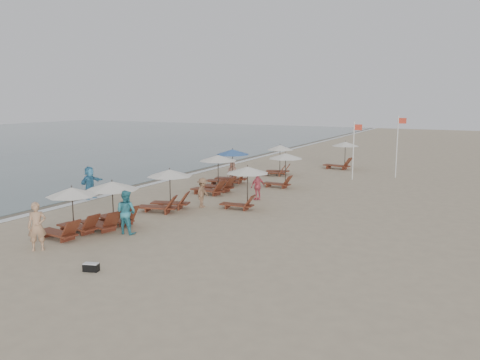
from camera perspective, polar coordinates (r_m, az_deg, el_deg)
The scene contains 21 objects.
ground at distance 19.80m, azimuth -0.73°, elevation -7.20°, with size 160.00×160.00×0.00m, color tan.
wet_sand_band at distance 34.73m, azimuth -11.22°, elevation -0.09°, with size 3.20×140.00×0.01m, color #6B5E4C.
foam_line at distance 33.94m, azimuth -9.50°, elevation -0.25°, with size 0.50×140.00×0.02m, color white.
lounger_station_0 at distance 21.48m, azimuth -19.43°, elevation -3.67°, with size 2.51×2.07×2.10m.
lounger_station_1 at distance 22.38m, azimuth -15.14°, elevation -2.77°, with size 2.76×2.42×2.11m.
lounger_station_2 at distance 25.19m, azimuth -8.64°, elevation -1.16°, with size 2.70×2.44×2.15m.
lounger_station_3 at distance 29.52m, azimuth -3.02°, elevation 0.58°, with size 2.74×2.31×2.35m.
lounger_station_4 at distance 32.60m, azimuth -1.33°, elevation 1.37°, with size 2.80×2.43×2.37m.
lounger_station_5 at distance 36.63m, azimuth 4.40°, elevation 2.34°, with size 2.37×2.19×2.27m.
inland_station_0 at distance 25.20m, azimuth 0.44°, elevation -0.11°, with size 2.53×2.24×2.22m.
inland_station_1 at distance 31.48m, azimuth 4.98°, elevation 1.73°, with size 2.58×2.24×2.22m.
inland_station_2 at distance 40.51m, azimuth 11.75°, elevation 3.07°, with size 2.88×2.24×2.22m.
beachgoer_near at distance 19.98m, azimuth -22.68°, elevation -5.03°, with size 0.68×0.45×1.86m, color tan.
beachgoer_mid_a at distance 21.25m, azimuth -13.20°, elevation -3.67°, with size 0.91×0.71×1.88m, color teal.
beachgoer_mid_b at distance 25.75m, azimuth -4.40°, elevation -1.49°, with size 1.02×0.59×1.58m, color brown.
beachgoer_far_a at distance 27.57m, azimuth 2.09°, elevation -0.73°, with size 0.93×0.39×1.58m, color #D45464.
beachgoer_far_b at distance 33.07m, azimuth -0.91°, elevation 0.92°, with size 0.73×0.47×1.49m, color #A06C57.
waterline_walker at distance 29.13m, azimuth -17.18°, elevation -0.30°, with size 1.75×0.56×1.88m, color teal.
duffel_bag at distance 17.22m, azimuth -17.05°, elevation -9.73°, with size 0.56×0.40×0.28m.
flag_pole_near at distance 35.20m, azimuth 13.21°, elevation 3.73°, with size 0.59×0.08×4.12m.
flag_pole_far at distance 36.93m, azimuth 17.99°, elevation 4.12°, with size 0.59×0.08×4.53m.
Camera 1 is at (8.94, -16.72, 5.70)m, focal length 36.42 mm.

